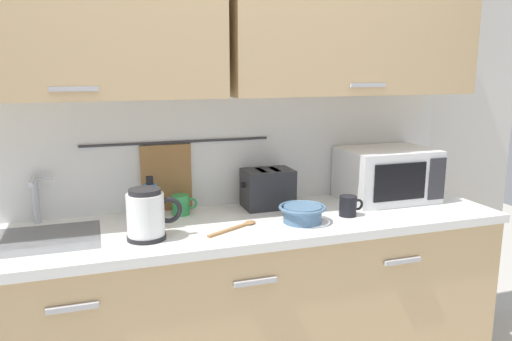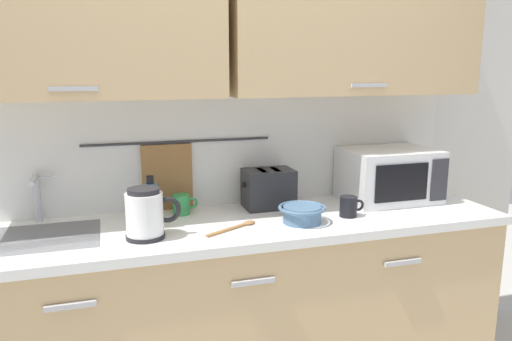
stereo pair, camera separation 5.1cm
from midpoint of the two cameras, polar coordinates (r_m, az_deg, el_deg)
counter_unit at (r=2.42m, az=-2.15°, el=-15.91°), size 2.53×0.64×0.90m
back_wall_assembly at (r=2.37m, az=-3.59°, el=10.36°), size 3.70×0.41×2.50m
sink_faucet at (r=2.37m, az=-23.31°, el=-2.25°), size 0.09×0.17×0.22m
microwave at (r=2.66m, az=15.54°, el=-0.50°), size 0.46×0.35×0.27m
electric_kettle at (r=2.05m, az=-11.87°, el=-4.91°), size 0.23×0.16×0.21m
dish_soap_bottle at (r=2.32m, az=-11.37°, el=-3.26°), size 0.06×0.06×0.20m
mug_near_sink at (r=2.36m, az=-7.90°, el=-3.87°), size 0.12×0.08×0.09m
mixing_bowl at (r=2.23m, az=5.98°, el=-4.88°), size 0.21×0.21×0.08m
toaster at (r=2.44m, az=2.04°, el=-2.06°), size 0.26×0.17×0.19m
mug_by_kettle at (r=2.35m, az=11.24°, el=-4.08°), size 0.12×0.08×0.09m
wooden_spoon at (r=2.15m, az=-1.49°, el=-6.46°), size 0.26×0.16×0.01m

